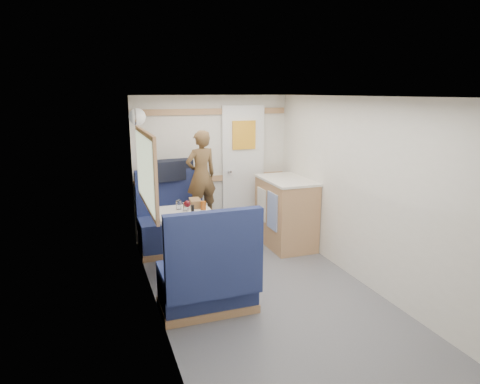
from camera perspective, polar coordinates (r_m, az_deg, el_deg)
name	(u,v)px	position (r m, az deg, el deg)	size (l,w,h in m)	color
floor	(277,307)	(4.33, 4.98, -14.97)	(4.50, 4.50, 0.00)	#515156
ceiling	(282,97)	(3.82, 5.59, 12.53)	(4.50, 4.50, 0.00)	silver
wall_back	(212,168)	(6.03, -3.71, 3.23)	(2.20, 0.02, 2.00)	silver
wall_left	(160,219)	(3.65, -10.65, -3.60)	(0.02, 4.50, 2.00)	silver
wall_right	(379,198)	(4.52, 18.05, -0.77)	(0.02, 4.50, 2.00)	silver
oak_trim_low	(213,179)	(6.03, -3.63, 1.80)	(2.15, 0.02, 0.08)	#A8794B
oak_trim_high	(212,112)	(5.92, -3.77, 10.66)	(2.15, 0.02, 0.08)	#A8794B
side_window	(145,170)	(4.56, -12.54, 2.91)	(0.04, 1.30, 0.72)	#A2AD93
rear_door	(243,168)	(6.14, 0.43, 3.18)	(0.62, 0.12, 1.86)	white
dinette_table	(188,228)	(4.80, -7.01, -4.80)	(0.62, 0.92, 0.72)	white
bench_far	(173,228)	(5.69, -8.86, -4.78)	(0.90, 0.59, 1.05)	#181A4D
bench_near	(209,282)	(4.11, -4.20, -11.89)	(0.90, 0.59, 1.05)	#181A4D
ledge	(168,181)	(5.78, -9.54, 1.44)	(0.90, 0.14, 0.04)	#A8794B
dome_light	(137,117)	(5.35, -13.55, 9.73)	(0.20, 0.20, 0.20)	white
galley_counter	(286,212)	(5.79, 6.11, -2.65)	(0.57, 0.92, 0.92)	#A8794B
person	(201,175)	(5.42, -5.20, 2.25)	(0.41, 0.27, 1.13)	brown
duffel_bag	(171,170)	(5.76, -9.20, 2.93)	(0.54, 0.26, 0.26)	black
tray	(199,220)	(4.53, -5.51, -3.69)	(0.26, 0.34, 0.02)	silver
orange_fruit	(198,215)	(4.53, -5.61, -3.05)	(0.08, 0.08, 0.08)	orange
cheese_block	(194,215)	(4.60, -6.12, -3.10)	(0.10, 0.06, 0.04)	#E2D282
wine_glass	(187,205)	(4.70, -7.06, -1.67)	(0.08, 0.08, 0.17)	white
tumbler_left	(186,218)	(4.43, -7.26, -3.51)	(0.07, 0.07, 0.11)	white
tumbler_mid	(179,205)	(4.98, -8.18, -1.69)	(0.06, 0.06, 0.10)	white
tumbler_right	(186,206)	(4.90, -7.25, -1.89)	(0.06, 0.06, 0.10)	white
beer_glass	(203,205)	(4.93, -4.90, -1.80)	(0.06, 0.06, 0.10)	#944715
pepper_grinder	(193,209)	(4.80, -6.33, -2.27)	(0.04, 0.04, 0.09)	black
salt_grinder	(192,209)	(4.82, -6.40, -2.25)	(0.03, 0.03, 0.09)	silver
bread_loaf	(195,203)	(5.06, -6.01, -1.45)	(0.12, 0.22, 0.09)	brown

